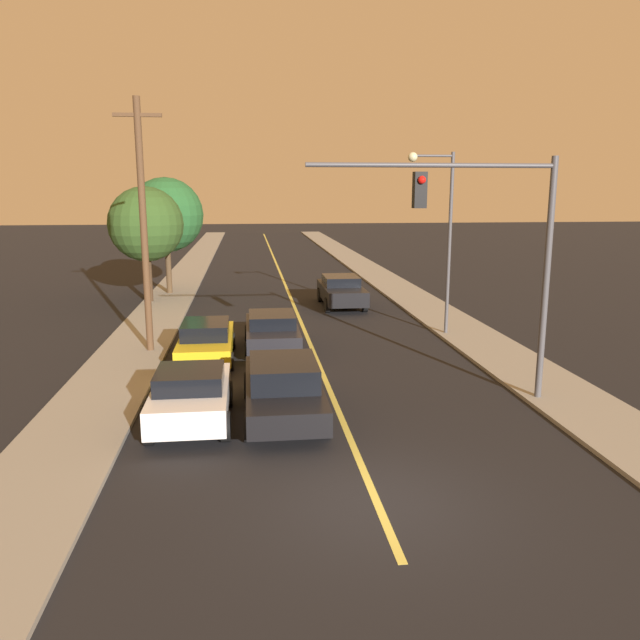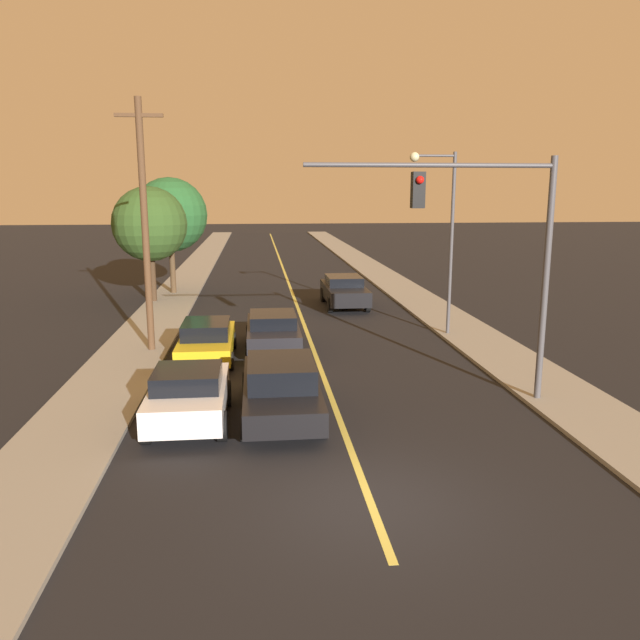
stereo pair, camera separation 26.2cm
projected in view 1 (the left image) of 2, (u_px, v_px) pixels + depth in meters
ground_plane at (377, 503)px, 11.61m from camera, size 200.00×200.00×0.00m
road_surface at (278, 268)px, 46.61m from camera, size 10.40×80.00×0.01m
sidewalk_left at (191, 269)px, 45.86m from camera, size 2.50×80.00×0.12m
sidewalk_right at (363, 266)px, 47.34m from camera, size 2.50×80.00×0.12m
car_near_lane_front at (283, 387)px, 15.85m from camera, size 2.01×5.02×1.54m
car_near_lane_second at (272, 330)px, 22.68m from camera, size 1.98×4.48×1.37m
car_outer_lane_front at (191, 395)px, 15.34m from camera, size 1.95×3.88×1.45m
car_outer_lane_second at (206, 340)px, 21.23m from camera, size 1.88×4.57×1.37m
car_far_oncoming at (341, 290)px, 31.08m from camera, size 2.04×4.93×1.52m
traffic_signal_mast at (492, 234)px, 16.14m from camera, size 6.52×0.42×6.45m
streetlamp_right at (440, 219)px, 24.01m from camera, size 1.82×0.36×7.01m
utility_pole_left at (143, 223)px, 21.36m from camera, size 1.60×0.24×8.64m
tree_left_near at (166, 215)px, 33.79m from camera, size 4.02×4.02×6.30m
tree_left_far at (146, 224)px, 31.29m from camera, size 3.75×3.75×5.80m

